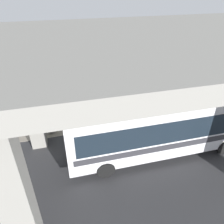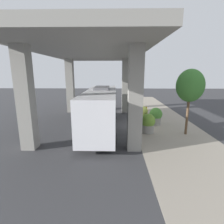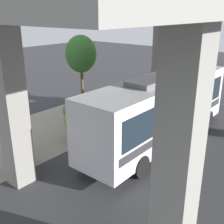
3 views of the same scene
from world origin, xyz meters
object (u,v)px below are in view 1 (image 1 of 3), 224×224
object	(u,v)px
fire_hydrant	(54,115)
planter_extra	(103,113)
planter_front	(49,122)
planter_middle	(146,106)
bus	(160,124)
planter_back	(112,102)
street_tree_near	(138,53)

from	to	relation	value
fire_hydrant	planter_extra	world-z (taller)	planter_extra
planter_front	fire_hydrant	bearing A→B (deg)	162.48
planter_middle	bus	bearing A→B (deg)	-11.71
bus	planter_back	size ratio (longest dim) A/B	6.45
planter_middle	planter_extra	world-z (taller)	planter_extra
fire_hydrant	planter_extra	size ratio (longest dim) A/B	0.55
fire_hydrant	planter_front	bearing A→B (deg)	-17.52
planter_middle	street_tree_near	size ratio (longest dim) A/B	0.31
planter_front	planter_middle	bearing A→B (deg)	91.35
planter_front	planter_extra	size ratio (longest dim) A/B	0.86
street_tree_near	planter_back	bearing A→B (deg)	-54.82
planter_middle	planter_extra	bearing A→B (deg)	-87.99
planter_front	planter_back	xyz separation A→B (m)	(-1.35, 4.84, 0.13)
planter_back	planter_extra	xyz separation A→B (m)	(1.30, -0.97, -0.01)
bus	street_tree_near	xyz separation A→B (m)	(-7.10, 1.17, 1.97)
planter_back	fire_hydrant	bearing A→B (deg)	-87.88
fire_hydrant	planter_front	world-z (taller)	planter_front
bus	fire_hydrant	world-z (taller)	bus
bus	fire_hydrant	xyz separation A→B (m)	(-5.02, -6.02, -1.55)
bus	planter_front	world-z (taller)	bus
bus	fire_hydrant	distance (m)	7.99
planter_extra	bus	bearing A→B (deg)	32.95
planter_front	street_tree_near	world-z (taller)	street_tree_near
planter_extra	street_tree_near	xyz separation A→B (m)	(-3.22, 3.69, 3.14)
planter_middle	planter_back	bearing A→B (deg)	-116.42
bus	planter_extra	distance (m)	4.78
bus	planter_front	distance (m)	7.56
planter_extra	planter_middle	bearing A→B (deg)	92.01
street_tree_near	planter_extra	bearing A→B (deg)	-48.91
planter_middle	planter_front	bearing A→B (deg)	-88.65
planter_middle	planter_extra	xyz separation A→B (m)	(0.12, -3.35, 0.02)
bus	planter_extra	xyz separation A→B (m)	(-3.89, -2.52, -1.17)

